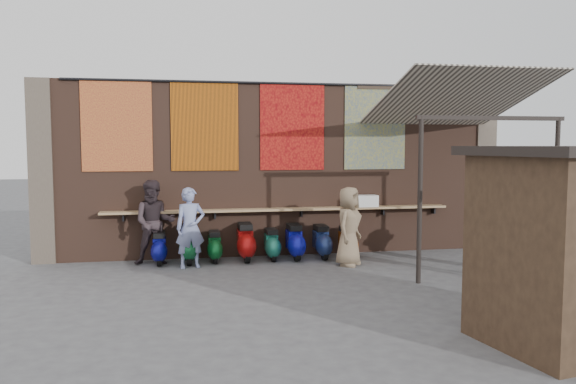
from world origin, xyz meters
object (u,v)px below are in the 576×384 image
at_px(scooter_stool_3, 246,242).
at_px(scooter_stool_5, 295,242).
at_px(shelf_box, 364,201).
at_px(scooter_stool_0, 159,248).
at_px(diner_left, 190,228).
at_px(scooter_stool_4, 272,244).
at_px(shopper_tan, 349,226).
at_px(scooter_stool_7, 348,242).
at_px(scooter_stool_2, 215,247).
at_px(shopper_navy, 494,233).
at_px(scooter_stool_1, 189,244).
at_px(shopper_grey, 559,233).
at_px(diner_right, 154,222).
at_px(scooter_stool_6, 322,242).

xyz_separation_m(scooter_stool_3, scooter_stool_5, (1.11, -0.04, -0.02)).
xyz_separation_m(shelf_box, scooter_stool_3, (-2.82, -0.26, -0.85)).
relative_size(shelf_box, scooter_stool_0, 0.90).
bearing_deg(diner_left, scooter_stool_4, 3.58).
height_order(scooter_stool_5, shopper_tan, shopper_tan).
relative_size(scooter_stool_0, scooter_stool_7, 0.98).
relative_size(scooter_stool_0, scooter_stool_3, 0.83).
bearing_deg(scooter_stool_2, scooter_stool_7, -1.77).
distance_m(scooter_stool_5, shopper_navy, 4.26).
bearing_deg(scooter_stool_1, scooter_stool_2, 2.64).
xyz_separation_m(scooter_stool_4, shopper_navy, (3.94, -2.54, 0.54)).
bearing_deg(shopper_grey, diner_right, 17.17).
distance_m(diner_left, shopper_grey, 7.33).
distance_m(scooter_stool_4, shopper_navy, 4.72).
height_order(scooter_stool_0, scooter_stool_3, scooter_stool_3).
distance_m(scooter_stool_2, shopper_navy, 5.83).
height_order(scooter_stool_2, shopper_grey, shopper_grey).
bearing_deg(scooter_stool_6, scooter_stool_7, -5.21).
height_order(shopper_navy, shopper_tan, shopper_navy).
bearing_deg(scooter_stool_1, scooter_stool_6, -0.26).
bearing_deg(scooter_stool_6, diner_right, -179.89).
xyz_separation_m(scooter_stool_4, shopper_grey, (5.16, -2.80, 0.54)).
xyz_separation_m(diner_left, diner_right, (-0.75, 0.47, 0.07)).
distance_m(scooter_stool_0, shopper_navy, 6.91).
relative_size(scooter_stool_0, scooter_stool_6, 0.92).
bearing_deg(scooter_stool_2, scooter_stool_1, -177.36).
bearing_deg(scooter_stool_6, shelf_box, 15.18).
distance_m(scooter_stool_2, shopper_grey, 7.04).
bearing_deg(scooter_stool_7, shopper_navy, -48.20).
relative_size(scooter_stool_2, diner_left, 0.42).
xyz_separation_m(scooter_stool_1, shopper_tan, (3.36, -0.88, 0.43)).
xyz_separation_m(scooter_stool_7, shopper_grey, (3.41, -2.71, 0.54)).
bearing_deg(diner_left, diner_right, 136.35).
xyz_separation_m(scooter_stool_2, scooter_stool_6, (2.43, -0.04, 0.04)).
xyz_separation_m(scooter_stool_1, scooter_stool_5, (2.36, -0.02, -0.02)).
height_order(scooter_stool_4, diner_right, diner_right).
height_order(scooter_stool_3, shopper_grey, shopper_grey).
bearing_deg(scooter_stool_5, scooter_stool_4, 176.41).
relative_size(scooter_stool_7, diner_left, 0.44).
height_order(scooter_stool_3, shopper_tan, shopper_tan).
xyz_separation_m(scooter_stool_0, scooter_stool_5, (2.99, -0.03, 0.05)).
xyz_separation_m(scooter_stool_1, scooter_stool_7, (3.58, -0.07, -0.07)).
relative_size(scooter_stool_3, scooter_stool_6, 1.11).
distance_m(shelf_box, shopper_grey, 4.25).
relative_size(scooter_stool_0, scooter_stool_2, 1.02).
height_order(scooter_stool_6, scooter_stool_7, scooter_stool_6).
bearing_deg(diner_right, shopper_grey, -20.64).
distance_m(scooter_stool_5, shopper_grey, 5.42).
height_order(shelf_box, shopper_navy, shopper_navy).
distance_m(shopper_grey, shopper_tan, 4.10).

